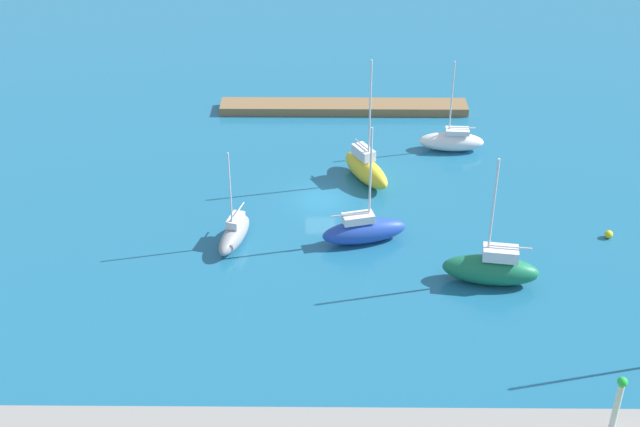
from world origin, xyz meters
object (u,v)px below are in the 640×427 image
(sailboat_blue_inner_mooring, at_px, (364,230))
(sailboat_white_outer_mooring, at_px, (452,141))
(harbor_beacon, at_px, (618,400))
(mooring_buoy_yellow, at_px, (609,234))
(sailboat_green_west_end, at_px, (491,268))
(sailboat_yellow_mid_basin, at_px, (366,168))
(sailboat_gray_east_end, at_px, (234,234))
(pier_dock, at_px, (344,107))

(sailboat_blue_inner_mooring, relative_size, sailboat_white_outer_mooring, 1.12)
(harbor_beacon, xyz_separation_m, mooring_buoy_yellow, (-5.85, -21.04, -3.08))
(sailboat_blue_inner_mooring, height_order, sailboat_green_west_end, sailboat_green_west_end)
(sailboat_blue_inner_mooring, bearing_deg, mooring_buoy_yellow, -12.30)
(harbor_beacon, xyz_separation_m, sailboat_yellow_mid_basin, (12.30, -29.77, -2.21))
(sailboat_gray_east_end, bearing_deg, mooring_buoy_yellow, 106.96)
(mooring_buoy_yellow, bearing_deg, pier_dock, -48.93)
(pier_dock, height_order, mooring_buoy_yellow, pier_dock)
(pier_dock, height_order, sailboat_white_outer_mooring, sailboat_white_outer_mooring)
(harbor_beacon, xyz_separation_m, sailboat_white_outer_mooring, (4.38, -35.45, -2.46))
(mooring_buoy_yellow, bearing_deg, sailboat_gray_east_end, 2.02)
(sailboat_yellow_mid_basin, distance_m, sailboat_green_west_end, 16.67)
(pier_dock, height_order, sailboat_blue_inner_mooring, sailboat_blue_inner_mooring)
(sailboat_gray_east_end, relative_size, mooring_buoy_yellow, 12.52)
(sailboat_yellow_mid_basin, bearing_deg, pier_dock, 158.10)
(sailboat_gray_east_end, distance_m, sailboat_yellow_mid_basin, 14.10)
(sailboat_gray_east_end, bearing_deg, sailboat_yellow_mid_basin, 148.56)
(sailboat_blue_inner_mooring, xyz_separation_m, sailboat_green_west_end, (-8.71, 5.10, 0.14))
(sailboat_green_west_end, bearing_deg, sailboat_white_outer_mooring, -80.92)
(sailboat_blue_inner_mooring, bearing_deg, sailboat_yellow_mid_basin, 72.59)
(pier_dock, distance_m, sailboat_white_outer_mooring, 12.67)
(sailboat_blue_inner_mooring, xyz_separation_m, sailboat_white_outer_mooring, (-8.42, -15.10, -0.12))
(pier_dock, xyz_separation_m, sailboat_blue_inner_mooring, (-1.15, 23.39, 0.64))
(pier_dock, bearing_deg, sailboat_yellow_mid_basin, 96.68)
(sailboat_green_west_end, bearing_deg, sailboat_gray_east_end, -6.30)
(sailboat_white_outer_mooring, bearing_deg, mooring_buoy_yellow, 128.73)
(pier_dock, relative_size, sailboat_yellow_mid_basin, 2.21)
(sailboat_blue_inner_mooring, relative_size, sailboat_yellow_mid_basin, 0.87)
(harbor_beacon, height_order, sailboat_yellow_mid_basin, sailboat_yellow_mid_basin)
(harbor_beacon, xyz_separation_m, sailboat_blue_inner_mooring, (12.79, -20.35, -2.34))
(sailboat_green_west_end, xyz_separation_m, sailboat_white_outer_mooring, (0.29, -20.19, -0.26))
(pier_dock, distance_m, sailboat_green_west_end, 30.16)
(sailboat_blue_inner_mooring, xyz_separation_m, sailboat_yellow_mid_basin, (-0.49, -9.41, 0.13))
(sailboat_green_west_end, relative_size, mooring_buoy_yellow, 15.65)
(sailboat_gray_east_end, bearing_deg, pier_dock, 175.08)
(sailboat_gray_east_end, height_order, sailboat_green_west_end, sailboat_green_west_end)
(sailboat_yellow_mid_basin, xyz_separation_m, sailboat_green_west_end, (-8.22, 14.51, 0.01))
(harbor_beacon, xyz_separation_m, sailboat_green_west_end, (4.08, -15.26, -2.20))
(harbor_beacon, distance_m, sailboat_gray_east_end, 30.24)
(sailboat_gray_east_end, bearing_deg, sailboat_green_west_end, 90.38)
(sailboat_blue_inner_mooring, bearing_deg, harbor_beacon, -72.27)
(sailboat_white_outer_mooring, bearing_deg, sailboat_blue_inner_mooring, 64.23)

